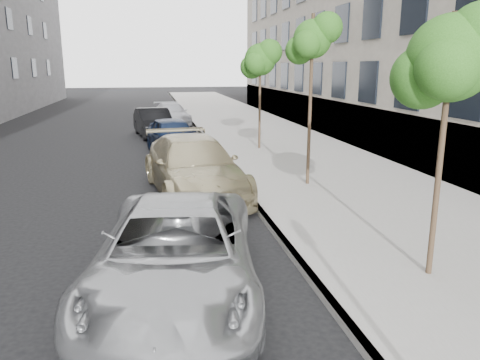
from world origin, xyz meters
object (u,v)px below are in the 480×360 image
object	(u,v)px
tree_near	(452,58)
minivan	(175,253)
tree_far	(261,60)
tree_mid	(313,40)
sedan_rear	(172,114)
sedan_black	(154,123)
sedan_blue	(173,136)
suv	(194,167)

from	to	relation	value
tree_near	minivan	bearing A→B (deg)	177.13
tree_far	minivan	bearing A→B (deg)	-108.96
tree_mid	sedan_rear	size ratio (longest dim) A/B	1.08
minivan	tree_far	bearing A→B (deg)	79.33
sedan_black	sedan_rear	distance (m)	5.52
tree_near	minivan	size ratio (longest dim) A/B	0.82
minivan	sedan_blue	world-z (taller)	sedan_blue
tree_mid	sedan_black	distance (m)	13.09
suv	sedan_blue	bearing A→B (deg)	84.81
minivan	sedan_blue	bearing A→B (deg)	95.58
tree_near	sedan_rear	distance (m)	24.06
sedan_black	sedan_rear	size ratio (longest dim) A/B	0.98
minivan	sedan_blue	xyz separation A→B (m)	(0.61, 12.90, 0.01)
tree_near	sedan_blue	bearing A→B (deg)	106.08
tree_near	suv	world-z (taller)	tree_near
sedan_rear	tree_near	bearing A→B (deg)	-89.43
minivan	suv	bearing A→B (deg)	90.28
tree_mid	tree_far	size ratio (longest dim) A/B	1.09
tree_near	minivan	world-z (taller)	tree_near
tree_near	sedan_blue	size ratio (longest dim) A/B	0.99
tree_mid	minivan	distance (m)	8.48
tree_near	sedan_blue	xyz separation A→B (m)	(-3.78, 13.12, -3.01)
tree_far	minivan	size ratio (longest dim) A/B	0.84
tree_near	tree_far	xyz separation A→B (m)	(-0.00, 13.00, 0.14)
tree_mid	sedan_blue	world-z (taller)	tree_mid
tree_near	tree_mid	xyz separation A→B (m)	(-0.00, 6.50, 0.61)
tree_mid	sedan_rear	xyz separation A→B (m)	(-3.33, 17.13, -3.71)
suv	sedan_black	distance (m)	11.87
tree_far	sedan_black	size ratio (longest dim) A/B	1.02
tree_mid	tree_far	xyz separation A→B (m)	(0.00, 6.50, -0.47)
minivan	sedan_black	size ratio (longest dim) A/B	1.20
tree_mid	minivan	xyz separation A→B (m)	(-4.39, -6.28, -3.62)
minivan	sedan_rear	world-z (taller)	minivan
minivan	suv	xyz separation A→B (m)	(0.87, 6.19, 0.07)
suv	sedan_rear	bearing A→B (deg)	81.94
tree_near	suv	distance (m)	7.88
tree_near	sedan_blue	world-z (taller)	tree_near
tree_mid	tree_far	distance (m)	6.52
tree_near	sedan_rear	xyz separation A→B (m)	(-3.33, 23.63, -3.10)
minivan	sedan_rear	distance (m)	23.43
minivan	sedan_rear	size ratio (longest dim) A/B	1.18
tree_near	tree_far	bearing A→B (deg)	90.00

